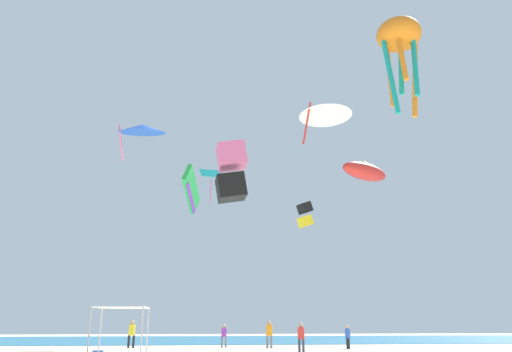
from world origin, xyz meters
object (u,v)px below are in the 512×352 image
at_px(kite_octopus_orange, 399,39).
at_px(kite_parafoil_green, 191,190).
at_px(kite_delta_blue, 142,129).
at_px(kite_diamond_teal, 211,175).
at_px(person_near_tent, 348,335).
at_px(kite_box_pink, 231,172).
at_px(person_leftmost, 224,334).
at_px(kite_delta_white, 325,112).
at_px(canopy_tent, 122,310).
at_px(person_rightmost, 301,335).
at_px(person_central, 269,332).
at_px(kite_box_black, 305,215).
at_px(person_far_shore, 132,332).
at_px(kite_inflatable_red, 365,171).

bearing_deg(kite_octopus_orange, kite_parafoil_green, -120.03).
bearing_deg(kite_delta_blue, kite_diamond_teal, 81.88).
relative_size(person_near_tent, kite_box_pink, 0.48).
distance_m(person_leftmost, kite_delta_white, 17.76).
xyz_separation_m(canopy_tent, person_rightmost, (10.33, 3.47, -1.38)).
relative_size(canopy_tent, person_central, 1.43).
bearing_deg(canopy_tent, kite_box_pink, -23.33).
xyz_separation_m(kite_delta_blue, kite_diamond_teal, (4.72, 17.26, 2.23)).
xyz_separation_m(canopy_tent, kite_delta_white, (12.07, 1.97, 12.95)).
height_order(person_central, kite_delta_white, kite_delta_white).
distance_m(kite_parafoil_green, kite_delta_white, 14.64).
distance_m(canopy_tent, kite_parafoil_green, 16.86).
xyz_separation_m(canopy_tent, person_near_tent, (14.41, 7.42, -1.49)).
bearing_deg(kite_box_pink, kite_diamond_teal, -0.67).
bearing_deg(kite_parafoil_green, kite_delta_white, -132.93).
distance_m(person_near_tent, person_leftmost, 9.00).
xyz_separation_m(person_rightmost, kite_box_pink, (-4.74, -5.88, 8.52)).
bearing_deg(person_central, kite_delta_white, -27.46).
bearing_deg(person_near_tent, kite_box_black, -147.04).
relative_size(person_leftmost, kite_delta_blue, 0.47).
relative_size(person_central, kite_delta_white, 0.41).
bearing_deg(kite_parafoil_green, kite_octopus_orange, -132.61).
relative_size(person_near_tent, person_rightmost, 0.89).
height_order(person_near_tent, kite_delta_white, kite_delta_white).
distance_m(person_leftmost, person_far_shore, 6.73).
bearing_deg(kite_diamond_teal, person_far_shore, -23.29).
relative_size(person_near_tent, kite_delta_blue, 0.46).
bearing_deg(kite_delta_white, kite_parafoil_green, 106.66).
relative_size(person_near_tent, kite_diamond_teal, 0.49).
bearing_deg(kite_parafoil_green, kite_box_black, -100.67).
bearing_deg(person_central, kite_box_pink, -67.26).
bearing_deg(kite_box_pink, kite_delta_blue, 45.15).
height_order(person_rightmost, kite_delta_white, kite_delta_white).
bearing_deg(kite_delta_white, person_rightmost, 116.60).
bearing_deg(kite_delta_white, kite_box_pink, -168.54).
relative_size(person_leftmost, person_central, 0.85).
bearing_deg(kite_diamond_teal, person_central, 29.41).
height_order(kite_parafoil_green, kite_delta_white, kite_delta_white).
relative_size(person_far_shore, kite_box_black, 0.89).
bearing_deg(person_near_tent, kite_parafoil_green, -124.09).
height_order(person_far_shore, kite_inflatable_red, kite_inflatable_red).
height_order(person_leftmost, kite_octopus_orange, kite_octopus_orange).
distance_m(person_rightmost, kite_parafoil_green, 16.76).
height_order(person_rightmost, kite_box_pink, kite_box_pink).
bearing_deg(kite_delta_blue, kite_delta_white, 4.08).
relative_size(person_central, kite_parafoil_green, 0.35).
distance_m(canopy_tent, person_far_shore, 10.65).
bearing_deg(person_rightmost, person_central, 153.29).
bearing_deg(kite_box_pink, kite_delta_white, -58.91).
distance_m(person_rightmost, person_far_shore, 13.21).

